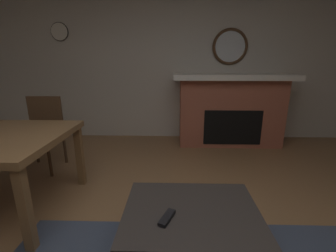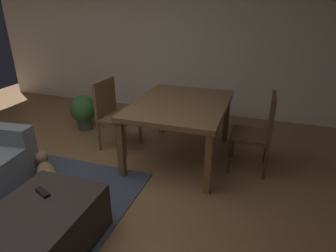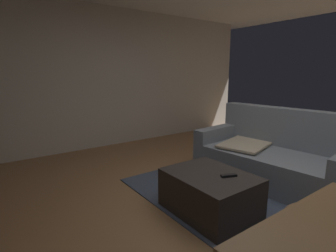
# 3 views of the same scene
# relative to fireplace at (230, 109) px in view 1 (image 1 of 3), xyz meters

# --- Properties ---
(wall_back_fireplace_side) EXTENTS (7.07, 0.12, 2.65)m
(wall_back_fireplace_side) POSITION_rel_fireplace_xyz_m (1.06, -0.38, 0.73)
(wall_back_fireplace_side) COLOR beige
(wall_back_fireplace_side) RESTS_ON ground
(fireplace) EXTENTS (1.90, 0.76, 1.17)m
(fireplace) POSITION_rel_fireplace_xyz_m (0.00, 0.00, 0.00)
(fireplace) COLOR #9E5642
(fireplace) RESTS_ON ground
(round_wall_mirror) EXTENTS (0.60, 0.05, 0.60)m
(round_wall_mirror) POSITION_rel_fireplace_xyz_m (0.00, -0.29, 1.01)
(round_wall_mirror) COLOR #4C331E
(ottoman_coffee_table) EXTENTS (0.89, 0.69, 0.43)m
(ottoman_coffee_table) POSITION_rel_fireplace_xyz_m (0.81, 2.52, -0.38)
(ottoman_coffee_table) COLOR #2D2826
(ottoman_coffee_table) RESTS_ON ground
(tv_remote) EXTENTS (0.11, 0.17, 0.02)m
(tv_remote) POSITION_rel_fireplace_xyz_m (0.97, 2.61, -0.16)
(tv_remote) COLOR black
(tv_remote) RESTS_ON ottoman_coffee_table
(dining_chair_south) EXTENTS (0.44, 0.44, 0.93)m
(dining_chair_south) POSITION_rel_fireplace_xyz_m (2.64, 1.01, -0.07)
(dining_chair_south) COLOR #513823
(dining_chair_south) RESTS_ON ground
(wall_clock) EXTENTS (0.31, 0.03, 0.31)m
(wall_clock) POSITION_rel_fireplace_xyz_m (2.88, -0.29, 1.26)
(wall_clock) COLOR silver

